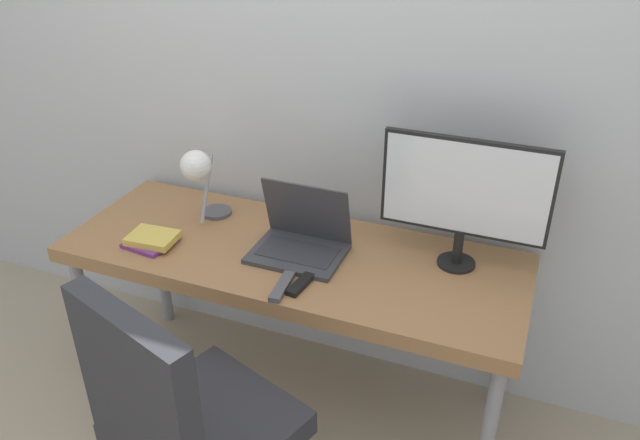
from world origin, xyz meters
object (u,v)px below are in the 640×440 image
monitor (465,192)px  book_stack (152,240)px  office_chair (182,421)px  laptop (301,239)px  desk_lamp (199,172)px

monitor → book_stack: monitor is taller
office_chair → book_stack: size_ratio=5.22×
laptop → office_chair: size_ratio=0.33×
laptop → desk_lamp: 0.49m
monitor → laptop: bearing=-166.7°
book_stack → office_chair: bearing=-50.4°
office_chair → laptop: bearing=84.7°
desk_lamp → office_chair: (0.38, -0.80, -0.41)m
office_chair → book_stack: bearing=129.6°
monitor → office_chair: bearing=-125.6°
laptop → book_stack: bearing=-163.6°
laptop → desk_lamp: desk_lamp is taller
laptop → book_stack: (-0.56, -0.16, -0.03)m
monitor → book_stack: 1.19m
monitor → book_stack: bearing=-165.2°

